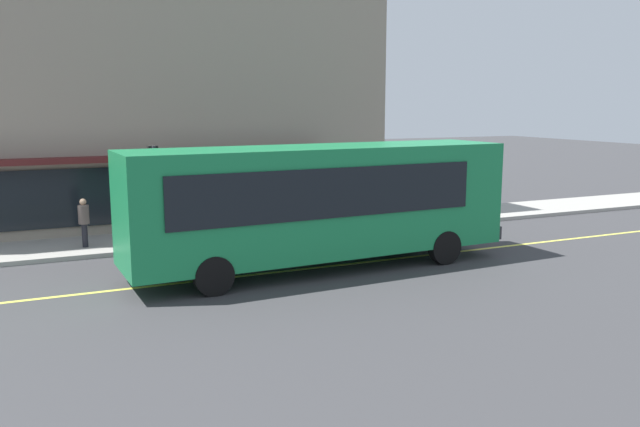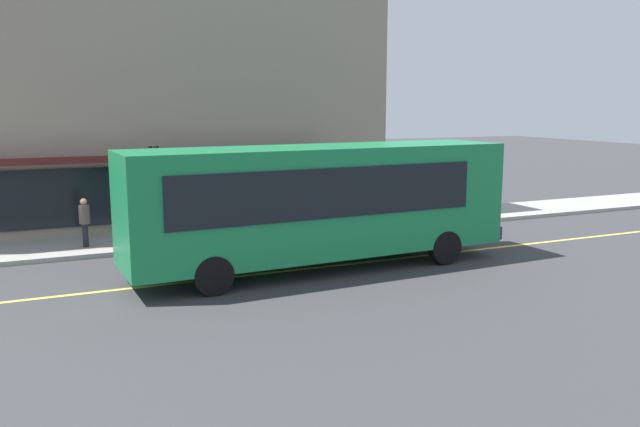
# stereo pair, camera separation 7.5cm
# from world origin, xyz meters

# --- Properties ---
(ground) EXTENTS (120.00, 120.00, 0.00)m
(ground) POSITION_xyz_m (0.00, 0.00, 0.00)
(ground) COLOR #38383A
(sidewalk) EXTENTS (80.00, 3.06, 0.15)m
(sidewalk) POSITION_xyz_m (0.00, 5.30, 0.07)
(sidewalk) COLOR #9E9B93
(sidewalk) RESTS_ON ground
(lane_centre_stripe) EXTENTS (36.00, 0.16, 0.01)m
(lane_centre_stripe) POSITION_xyz_m (0.00, 0.00, 0.00)
(lane_centre_stripe) COLOR #D8D14C
(lane_centre_stripe) RESTS_ON ground
(storefront_building) EXTENTS (20.39, 9.88, 11.42)m
(storefront_building) POSITION_xyz_m (-2.84, 11.46, 5.70)
(storefront_building) COLOR gray
(storefront_building) RESTS_ON ground
(bus) EXTENTS (11.23, 3.00, 3.50)m
(bus) POSITION_xyz_m (1.32, -0.16, 1.99)
(bus) COLOR #197F47
(bus) RESTS_ON ground
(traffic_light) EXTENTS (0.30, 0.52, 3.20)m
(traffic_light) POSITION_xyz_m (-2.51, 4.40, 2.53)
(traffic_light) COLOR #2D2D33
(traffic_light) RESTS_ON sidewalk
(car_teal) EXTENTS (4.33, 1.92, 1.52)m
(car_teal) POSITION_xyz_m (3.14, 2.61, 0.74)
(car_teal) COLOR #14666B
(car_teal) RESTS_ON ground
(pedestrian_mid_block) EXTENTS (0.34, 0.34, 1.56)m
(pedestrian_mid_block) POSITION_xyz_m (-4.67, 4.93, 1.08)
(pedestrian_mid_block) COLOR black
(pedestrian_mid_block) RESTS_ON sidewalk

